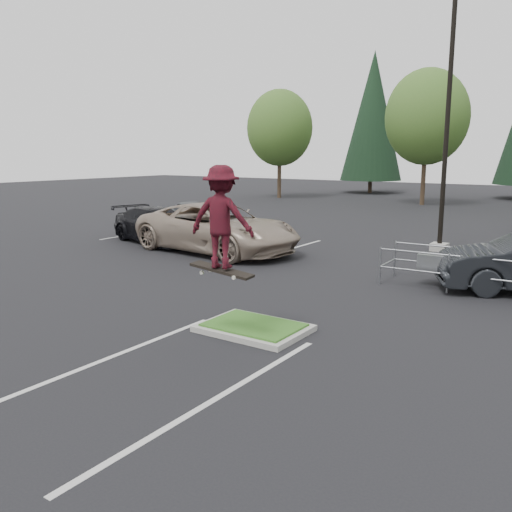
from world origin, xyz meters
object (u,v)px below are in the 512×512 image
Objects in this scene: decid_a at (280,130)px; decid_b at (427,120)px; light_pole at (447,131)px; conif_a at (373,116)px; cart_corral at (438,262)px; skateboarder at (221,218)px; car_l_tan at (217,228)px; car_l_grey at (195,215)px; car_l_black at (156,225)px.

decid_b reaches higher than decid_a.
light_pole is 19.70m from decid_b.
conif_a is 3.33× the size of cart_corral.
skateboarder reaches higher than car_l_tan.
decid_b reaches higher than cart_corral.
light_pole is 1.05× the size of decid_b.
car_l_tan reaches higher than cart_corral.
decid_a is at bearing -73.73° from skateboarder.
car_l_tan is (-6.43, 8.00, -1.59)m from skateboarder.
cart_corral is at bearing -71.62° from decid_b.
conif_a is 3.17× the size of car_l_grey.
cart_corral is (20.07, -23.80, -4.90)m from decid_a.
light_pole is 1.51× the size of car_l_tan.
light_pole is 9.33m from car_l_tan.
car_l_tan is 1.64× the size of car_l_grey.
cart_corral is 0.58× the size of car_l_tan.
car_l_grey is at bearing -106.09° from decid_b.
light_pole is 7.12m from cart_corral.
cart_corral is 12.11m from car_l_black.
decid_a is at bearing -111.91° from conif_a.
light_pole is at bearing -62.64° from car_l_grey.
decid_b is 1.43× the size of car_l_tan.
light_pole is 4.75× the size of skateboarder.
conif_a is (-14.50, 28.00, 2.54)m from light_pole.
car_l_grey is at bearing -61.33° from skateboarder.
conif_a is (-7.99, 9.47, 1.05)m from decid_b.
decid_b reaches higher than car_l_tan.
decid_a is (-18.51, 18.03, 1.02)m from light_pole.
conif_a reaches higher than cart_corral.
decid_b is (12.00, 0.50, 0.46)m from decid_a.
decid_b is 24.09m from car_l_tan.
decid_b is at bearing -49.83° from conif_a.
car_l_black reaches higher than car_l_grey.
car_l_tan is at bearing -63.45° from decid_a.
decid_a is 2.29× the size of cart_corral.
light_pole is 25.86m from decid_a.
conif_a is 34.40m from car_l_tan.
conif_a is at bearing 113.28° from cart_corral.
conif_a reaches higher than car_l_tan.
decid_b is at bearing -93.10° from skateboarder.
cart_corral is 7.77m from skateboarder.
conif_a is 1.93× the size of car_l_tan.
car_l_grey is (2.50, -28.50, -6.40)m from conif_a.
decid_b is 4.52× the size of skateboarder.
light_pole is 1.98× the size of car_l_black.
car_l_tan reaches higher than car_l_black.
decid_a reaches higher than skateboarder.
conif_a reaches higher than car_l_grey.
decid_a is 31.51m from cart_corral.
light_pole is at bearing -70.65° from decid_b.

